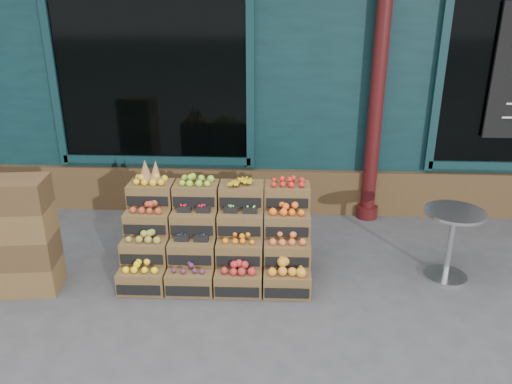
{
  "coord_description": "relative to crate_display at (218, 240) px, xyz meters",
  "views": [
    {
      "loc": [
        0.06,
        -4.1,
        2.72
      ],
      "look_at": [
        -0.2,
        0.7,
        0.85
      ],
      "focal_mm": 35.0,
      "sensor_mm": 36.0,
      "label": 1
    }
  ],
  "objects": [
    {
      "name": "bistro_table",
      "position": [
        2.38,
        0.01,
        0.1
      ],
      "size": [
        0.6,
        0.6,
        0.75
      ],
      "rotation": [
        0.0,
        0.0,
        -0.4
      ],
      "color": "silver",
      "rests_on": "ground"
    },
    {
      "name": "ground",
      "position": [
        0.59,
        -0.53,
        -0.37
      ],
      "size": [
        60.0,
        60.0,
        0.0
      ],
      "primitive_type": "plane",
      "color": "#3D3D3F",
      "rests_on": "ground"
    },
    {
      "name": "crate_display",
      "position": [
        0.0,
        0.0,
        0.0
      ],
      "size": [
        1.91,
        0.95,
        1.19
      ],
      "rotation": [
        0.0,
        0.0,
        0.02
      ],
      "color": "brown",
      "rests_on": "ground"
    },
    {
      "name": "shopkeeper",
      "position": [
        -1.14,
        2.18,
        0.67
      ],
      "size": [
        0.87,
        0.7,
        2.08
      ],
      "primitive_type": "imported",
      "rotation": [
        0.0,
        0.0,
        3.45
      ],
      "color": "#164E1C",
      "rests_on": "ground"
    },
    {
      "name": "spare_crates",
      "position": [
        -1.83,
        -0.44,
        0.22
      ],
      "size": [
        0.63,
        0.47,
        1.16
      ],
      "rotation": [
        0.0,
        0.0,
        0.13
      ],
      "color": "brown",
      "rests_on": "ground"
    },
    {
      "name": "shop_facade",
      "position": [
        0.59,
        4.58,
        2.03
      ],
      "size": [
        12.0,
        6.24,
        4.8
      ],
      "color": "black",
      "rests_on": "ground"
    }
  ]
}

